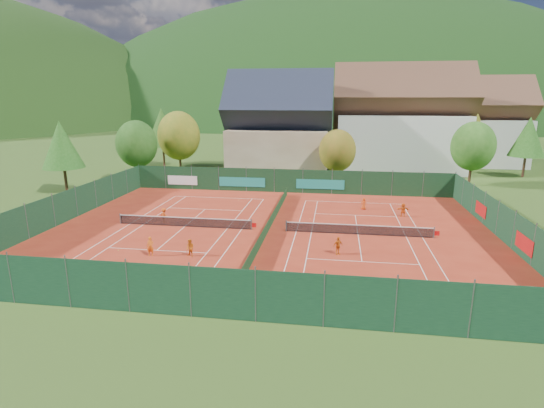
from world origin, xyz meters
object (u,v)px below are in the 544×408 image
Objects in this scene: hotel_block_a at (400,125)px; player_left_near at (150,246)px; player_right_far_a at (364,204)px; player_right_far_b at (403,210)px; player_left_far at (164,215)px; chalet at (280,131)px; player_left_mid at (190,248)px; hotel_block_b at (475,127)px; player_right_near at (338,246)px; ball_hopper at (464,294)px.

player_left_near is (-23.96, -43.56, -6.63)m from hotel_block_a.
player_right_far_a is (16.94, 16.46, -0.11)m from player_left_near.
player_left_far is at bearing 8.75° from player_right_far_b.
player_left_mid is at bearing -92.93° from chalet.
player_right_far_a is (19.41, 7.83, -0.07)m from player_left_far.
player_right_far_a is at bearing 72.37° from player_left_mid.
hotel_block_b is 54.92m from player_right_near.
player_right_far_b is at bearing 61.23° from player_left_mid.
player_right_near is (14.17, 2.41, -0.04)m from player_left_near.
player_right_near is at bearing 6.18° from player_left_near.
hotel_block_a reaches higher than player_left_far.
chalet is 11.30× the size of player_left_far.
hotel_block_b is 64.29m from player_left_near.
player_left_mid is 22.46m from player_right_far_b.
player_right_near is at bearing -103.38° from hotel_block_a.
hotel_block_a is 28.79m from player_right_far_a.
player_left_near reaches higher than player_right_near.
hotel_block_a reaches higher than player_left_near.
player_left_near is at bearing 53.01° from player_right_far_a.
player_left_near is 8.98m from player_left_far.
player_left_near is at bearing 126.58° from player_left_far.
hotel_block_b is 41.58m from player_right_far_b.
ball_hopper is 10.12m from player_right_near.
player_right_near is 1.01× the size of player_right_far_b.
player_right_far_b is (-0.82, 18.72, 0.15)m from ball_hopper.
player_right_far_b is (15.75, -23.37, -5.92)m from chalet.
player_right_far_a is at bearing -137.40° from player_left_far.
player_right_near is 1.10× the size of player_right_far_a.
player_left_mid is (-18.48, 4.85, 0.13)m from ball_hopper.
player_right_near is (-9.79, -41.15, -6.67)m from hotel_block_a.
player_right_far_b reaches higher than player_left_mid.
player_right_near is at bearing 136.67° from ball_hopper.
chalet reaches higher than player_left_near.
chalet is at bearing -83.77° from player_left_far.
player_left_far is at bearing 102.48° from player_left_near.
hotel_block_a is at bearing 17.53° from chalet.
player_right_near is at bearing 56.23° from player_right_far_b.
chalet reaches higher than player_left_far.
player_right_near is at bearing -75.31° from chalet.
chalet is at bearing 68.92° from player_right_near.
ball_hopper is (-2.43, -48.09, -6.83)m from hotel_block_a.
hotel_block_a is 16.14m from hotel_block_b.
player_left_mid is (-34.91, -51.25, -5.94)m from hotel_block_b.
player_left_near is at bearing -118.81° from hotel_block_a.
chalet is at bearing -162.47° from hotel_block_a.
hotel_block_b is at bearing 22.99° from chalet.
hotel_block_b is at bearing -112.66° from player_left_far.
player_right_far_b is (23.18, 5.56, -0.01)m from player_left_far.
chalet is 24.99m from player_right_far_a.
player_right_far_b is at bearing 157.75° from player_right_far_a.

